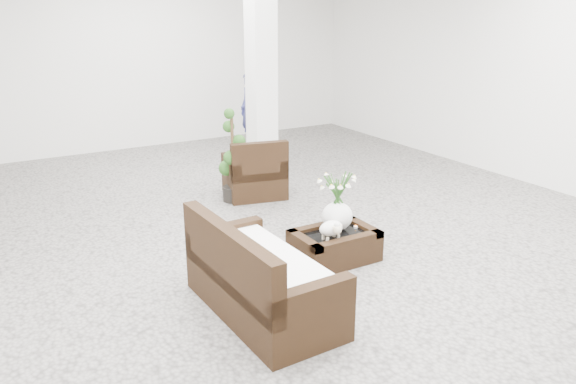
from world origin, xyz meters
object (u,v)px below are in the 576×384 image
coffee_table (334,247)px  armchair (254,167)px  topiary (233,156)px  loveseat (263,267)px

coffee_table → armchair: bearing=83.5°
topiary → loveseat: bearing=-110.4°
loveseat → topiary: 3.18m
armchair → topiary: (-0.37, -0.07, 0.22)m
coffee_table → loveseat: (-1.20, -0.58, 0.29)m
armchair → topiary: bearing=23.7°
armchair → loveseat: loveseat is taller
loveseat → topiary: size_ratio=1.26×
armchair → loveseat: size_ratio=0.52×
coffee_table → topiary: 2.45m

